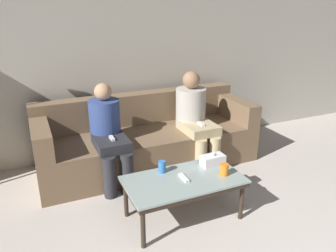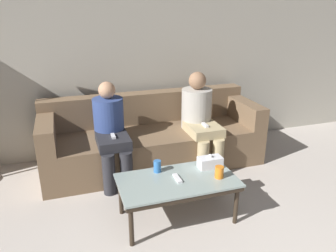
% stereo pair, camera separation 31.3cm
% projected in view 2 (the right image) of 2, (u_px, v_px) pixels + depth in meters
% --- Properties ---
extents(wall_back, '(12.00, 0.06, 2.60)m').
position_uv_depth(wall_back, '(140.00, 49.00, 4.03)').
color(wall_back, '#B7B2A3').
rests_on(wall_back, ground_plane).
extents(couch, '(2.53, 0.86, 0.81)m').
position_uv_depth(couch, '(152.00, 139.00, 3.92)').
color(couch, brown).
rests_on(couch, ground_plane).
extents(coffee_table, '(1.03, 0.55, 0.40)m').
position_uv_depth(coffee_table, '(177.00, 183.00, 2.86)').
color(coffee_table, '#8C9E99').
rests_on(coffee_table, ground_plane).
extents(cup_near_left, '(0.07, 0.07, 0.11)m').
position_uv_depth(cup_near_left, '(157.00, 166.00, 2.95)').
color(cup_near_left, '#3372BF').
rests_on(cup_near_left, coffee_table).
extents(cup_near_right, '(0.08, 0.08, 0.11)m').
position_uv_depth(cup_near_right, '(219.00, 172.00, 2.85)').
color(cup_near_right, orange).
rests_on(cup_near_right, coffee_table).
extents(tissue_box, '(0.22, 0.12, 0.13)m').
position_uv_depth(tissue_box, '(210.00, 162.00, 3.04)').
color(tissue_box, white).
rests_on(tissue_box, coffee_table).
extents(game_remote, '(0.04, 0.15, 0.02)m').
position_uv_depth(game_remote, '(177.00, 178.00, 2.84)').
color(game_remote, white).
rests_on(game_remote, coffee_table).
extents(seated_person_left_end, '(0.33, 0.67, 1.06)m').
position_uv_depth(seated_person_left_end, '(111.00, 129.00, 3.48)').
color(seated_person_left_end, '#28282D').
rests_on(seated_person_left_end, ground_plane).
extents(seated_person_mid_left, '(0.35, 0.67, 1.10)m').
position_uv_depth(seated_person_mid_left, '(200.00, 117.00, 3.79)').
color(seated_person_mid_left, tan).
rests_on(seated_person_mid_left, ground_plane).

